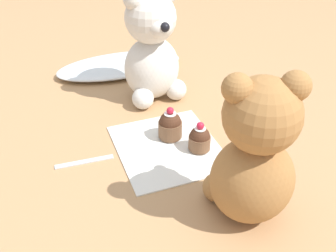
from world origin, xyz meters
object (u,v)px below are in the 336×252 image
object	(u,v)px
teddy_bear_cream	(152,49)
cupcake_near_tan_bear	(200,139)
teddy_bear_tan	(255,155)
teaspoon	(84,161)
cupcake_near_cream_bear	(170,125)

from	to	relation	value
teddy_bear_cream	cupcake_near_tan_bear	bearing A→B (deg)	-94.45
teddy_bear_cream	teddy_bear_tan	bearing A→B (deg)	-95.64
teddy_bear_cream	teaspoon	bearing A→B (deg)	-145.05
teddy_bear_tan	teaspoon	bearing A→B (deg)	-29.20
cupcake_near_tan_bear	teaspoon	distance (m)	0.24
cupcake_near_tan_bear	teddy_bear_cream	bearing A→B (deg)	93.97
teddy_bear_cream	teaspoon	distance (m)	0.32
teaspoon	cupcake_near_tan_bear	bearing A→B (deg)	172.20
teddy_bear_tan	cupcake_near_cream_bear	size ratio (longest dim) A/B	3.71
teddy_bear_tan	cupcake_near_tan_bear	xyz separation A→B (m)	(-0.00, 0.19, -0.09)
teddy_bear_cream	teaspoon	size ratio (longest dim) A/B	2.35
teddy_bear_cream	teddy_bear_tan	xyz separation A→B (m)	(0.02, -0.43, -0.00)
cupcake_near_tan_bear	teaspoon	world-z (taller)	cupcake_near_tan_bear
cupcake_near_tan_bear	teaspoon	xyz separation A→B (m)	(-0.23, 0.04, -0.03)
teddy_bear_tan	cupcake_near_tan_bear	size ratio (longest dim) A/B	4.20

